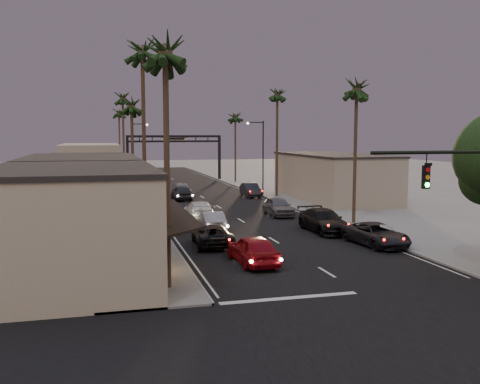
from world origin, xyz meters
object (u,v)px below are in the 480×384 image
oncoming_red (253,249)px  palm_rb (277,91)px  streetlight_left (135,150)px  palm_lb (142,46)px  arch (174,146)px  curbside_black (324,221)px  palm_la (165,44)px  palm_lc (131,101)px  oncoming_silver (212,221)px  palm_ld (122,95)px  palm_far (119,111)px  streetlight_right (261,152)px  palm_ra (357,84)px  palm_rc (235,114)px  curbside_near (376,234)px  oncoming_pickup (212,235)px

oncoming_red → palm_rb: bearing=-113.7°
streetlight_left → palm_lb: palm_lb is taller
arch → curbside_black: arch is taller
palm_la → palm_lc: 27.02m
oncoming_silver → curbside_black: size_ratio=0.77×
streetlight_left → oncoming_silver: streetlight_left is taller
palm_lb → palm_ld: (0.00, 33.00, -0.97)m
palm_far → oncoming_silver: size_ratio=2.88×
palm_lb → curbside_black: size_ratio=2.57×
palm_far → curbside_black: bearing=-77.1°
streetlight_right → streetlight_left: bearing=136.8°
palm_ra → palm_rb: (0.00, 20.00, 0.97)m
palm_ld → oncoming_silver: 33.66m
palm_rb → streetlight_right: bearing=149.2°
palm_rb → curbside_black: size_ratio=2.40×
arch → palm_rc: (8.60, -6.00, 4.94)m
streetlight_left → palm_ra: size_ratio=0.68×
streetlight_left → palm_ra: palm_ra is taller
streetlight_right → curbside_black: (-2.22, -23.84, -4.47)m
palm_far → oncoming_silver: (4.86, -54.15, -10.69)m
arch → streetlight_right: 25.94m
curbside_near → palm_rc: bearing=81.0°
streetlight_left → palm_la: bearing=-92.0°
oncoming_pickup → oncoming_red: bearing=106.5°
palm_la → oncoming_silver: size_ratio=2.88×
streetlight_right → palm_ra: 21.94m
oncoming_pickup → curbside_black: bearing=-159.2°
arch → palm_ra: palm_ra is taller
arch → palm_lb: palm_lb is taller
palm_far → oncoming_red: 66.20m
palm_lc → palm_ld: size_ratio=0.86×
palm_rb → palm_far: 37.98m
palm_la → palm_ra: (17.20, 15.00, 0.00)m
palm_rb → palm_ld: bearing=147.4°
oncoming_silver → palm_ld: bearing=-78.6°
palm_lc → oncoming_pickup: 20.57m
palm_lb → oncoming_silver: (5.16, 1.85, -12.63)m
palm_la → palm_rb: size_ratio=0.93×
palm_lc → palm_ra: size_ratio=0.92×
arch → oncoming_red: size_ratio=3.07×
palm_la → palm_rb: palm_rb is taller
curbside_near → oncoming_pickup: bearing=159.8°
palm_rc → oncoming_pickup: (-13.13, -45.65, -9.75)m
arch → curbside_near: arch is taller
oncoming_silver → palm_ra: bearing=-177.3°
palm_lc → oncoming_pickup: palm_lc is taller
curbside_near → curbside_black: bearing=97.8°
streetlight_left → oncoming_red: 45.52m
arch → oncoming_silver: bearing=-94.3°
palm_lc → palm_lb: bearing=-90.0°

